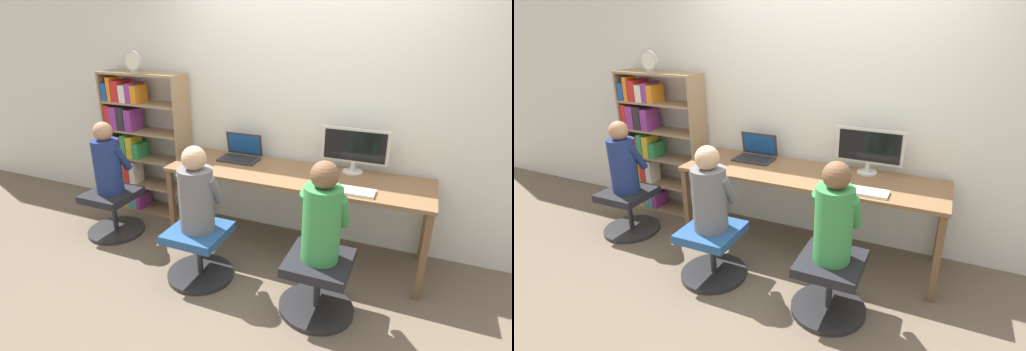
# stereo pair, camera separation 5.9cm
# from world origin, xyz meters

# --- Properties ---
(ground_plane) EXTENTS (14.00, 14.00, 0.00)m
(ground_plane) POSITION_xyz_m (0.00, 0.00, 0.00)
(ground_plane) COLOR brown
(wall_back) EXTENTS (10.00, 0.05, 2.60)m
(wall_back) POSITION_xyz_m (0.00, 0.72, 1.30)
(wall_back) COLOR silver
(wall_back) RESTS_ON ground_plane
(desk) EXTENTS (2.26, 0.66, 0.76)m
(desk) POSITION_xyz_m (0.00, 0.33, 0.69)
(desk) COLOR brown
(desk) RESTS_ON ground_plane
(desktop_monitor) EXTENTS (0.57, 0.17, 0.39)m
(desktop_monitor) POSITION_xyz_m (0.45, 0.55, 0.97)
(desktop_monitor) COLOR beige
(desktop_monitor) RESTS_ON desk
(laptop) EXTENTS (0.36, 0.26, 0.23)m
(laptop) POSITION_xyz_m (-0.59, 0.49, 0.81)
(laptop) COLOR #2D2D30
(laptop) RESTS_ON desk
(keyboard) EXTENTS (0.43, 0.15, 0.03)m
(keyboard) POSITION_xyz_m (0.48, 0.12, 0.77)
(keyboard) COLOR silver
(keyboard) RESTS_ON desk
(computer_mouse_by_keyboard) EXTENTS (0.07, 0.11, 0.03)m
(computer_mouse_by_keyboard) POSITION_xyz_m (0.21, 0.11, 0.77)
(computer_mouse_by_keyboard) COLOR #99999E
(computer_mouse_by_keyboard) RESTS_ON desk
(office_chair_left) EXTENTS (0.55, 0.55, 0.44)m
(office_chair_left) POSITION_xyz_m (0.42, -0.38, 0.24)
(office_chair_left) COLOR #262628
(office_chair_left) RESTS_ON ground_plane
(office_chair_right) EXTENTS (0.55, 0.55, 0.44)m
(office_chair_right) POSITION_xyz_m (-0.58, -0.35, 0.24)
(office_chair_right) COLOR #262628
(office_chair_right) RESTS_ON ground_plane
(person_at_monitor) EXTENTS (0.32, 0.32, 0.72)m
(person_at_monitor) POSITION_xyz_m (0.42, -0.38, 0.77)
(person_at_monitor) COLOR #388C47
(person_at_monitor) RESTS_ON office_chair_left
(person_at_laptop) EXTENTS (0.33, 0.31, 0.69)m
(person_at_laptop) POSITION_xyz_m (-0.58, -0.35, 0.75)
(person_at_laptop) COLOR slate
(person_at_laptop) RESTS_ON office_chair_right
(bookshelf) EXTENTS (0.92, 0.28, 1.50)m
(bookshelf) POSITION_xyz_m (-1.83, 0.51, 0.77)
(bookshelf) COLOR #997A56
(bookshelf) RESTS_ON ground_plane
(desk_clock) EXTENTS (0.19, 0.03, 0.21)m
(desk_clock) POSITION_xyz_m (-1.71, 0.45, 1.61)
(desk_clock) COLOR #B2B2B7
(desk_clock) RESTS_ON bookshelf
(office_chair_side) EXTENTS (0.55, 0.55, 0.44)m
(office_chair_side) POSITION_xyz_m (-1.73, -0.05, 0.24)
(office_chair_side) COLOR #262628
(office_chair_side) RESTS_ON ground_plane
(person_near_shelf) EXTENTS (0.31, 0.30, 0.69)m
(person_near_shelf) POSITION_xyz_m (-1.73, -0.04, 0.75)
(person_near_shelf) COLOR navy
(person_near_shelf) RESTS_ON office_chair_side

